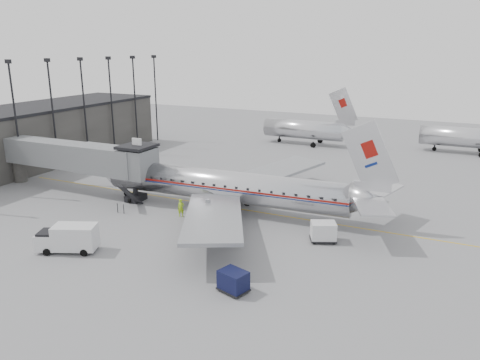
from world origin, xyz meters
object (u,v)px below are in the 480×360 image
at_px(airliner, 229,187).
at_px(baggage_cart_white, 323,231).
at_px(baggage_cart_navy, 233,281).
at_px(service_van, 68,238).
at_px(ramp_worker, 181,208).

relative_size(airliner, baggage_cart_white, 12.10).
height_order(baggage_cart_navy, baggage_cart_white, baggage_cart_white).
bearing_deg(service_van, baggage_cart_white, 7.63).
bearing_deg(airliner, baggage_cart_white, -20.95).
bearing_deg(service_van, ramp_worker, 46.88).
distance_m(service_van, baggage_cart_navy, 15.63).
xyz_separation_m(airliner, baggage_cart_navy, (7.82, -15.11, -1.81)).
distance_m(service_van, ramp_worker, 12.00).
bearing_deg(airliner, service_van, -120.22).
height_order(service_van, baggage_cart_navy, service_van).
bearing_deg(airliner, ramp_worker, -137.76).
distance_m(baggage_cart_white, ramp_worker, 14.86).
bearing_deg(ramp_worker, service_van, -130.60).
height_order(service_van, baggage_cart_white, service_van).
distance_m(airliner, service_van, 16.93).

